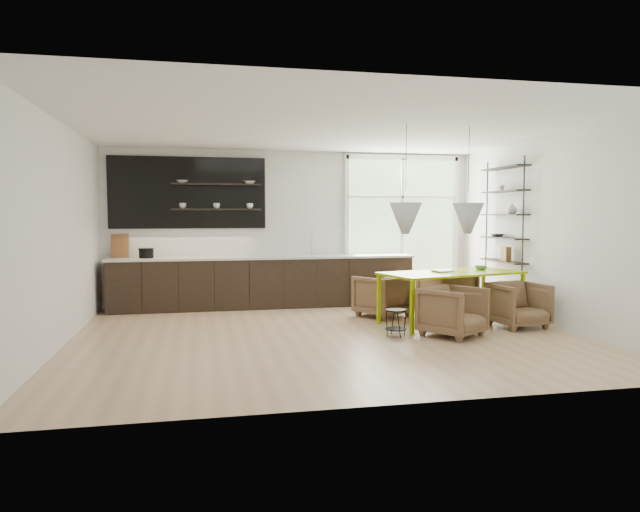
{
  "coord_description": "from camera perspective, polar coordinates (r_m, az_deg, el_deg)",
  "views": [
    {
      "loc": [
        -1.73,
        -7.74,
        1.69
      ],
      "look_at": [
        0.01,
        0.6,
        1.08
      ],
      "focal_mm": 32.0,
      "sensor_mm": 36.0,
      "label": 1
    }
  ],
  "objects": [
    {
      "name": "room",
      "position": [
        9.14,
        2.87,
        2.65
      ],
      "size": [
        7.02,
        6.01,
        2.91
      ],
      "color": "tan",
      "rests_on": "ground"
    },
    {
      "name": "kitchen_run",
      "position": [
        10.54,
        -6.1,
        -1.89
      ],
      "size": [
        5.54,
        0.69,
        2.75
      ],
      "color": "black",
      "rests_on": "ground"
    },
    {
      "name": "right_shelving",
      "position": [
        10.26,
        17.98,
        3.67
      ],
      "size": [
        0.26,
        1.22,
        1.9
      ],
      "color": "black",
      "rests_on": "ground"
    },
    {
      "name": "dining_table",
      "position": [
        9.16,
        13.01,
        -1.9
      ],
      "size": [
        2.38,
        1.5,
        0.81
      ],
      "rotation": [
        0.0,
        0.0,
        0.25
      ],
      "color": "#94BA01",
      "rests_on": "ground"
    },
    {
      "name": "armchair_back_left",
      "position": [
        9.58,
        6.3,
        -3.96
      ],
      "size": [
        1.04,
        1.05,
        0.71
      ],
      "primitive_type": "imported",
      "rotation": [
        0.0,
        0.0,
        3.66
      ],
      "color": "brown",
      "rests_on": "ground"
    },
    {
      "name": "armchair_back_right",
      "position": [
        10.2,
        12.55,
        -3.46
      ],
      "size": [
        0.92,
        0.94,
        0.74
      ],
      "primitive_type": "imported",
      "rotation": [
        0.0,
        0.0,
        3.33
      ],
      "color": "brown",
      "rests_on": "ground"
    },
    {
      "name": "armchair_front_left",
      "position": [
        8.21,
        13.15,
        -5.42
      ],
      "size": [
        1.05,
        1.06,
        0.7
      ],
      "primitive_type": "imported",
      "rotation": [
        0.0,
        0.0,
        0.6
      ],
      "color": "brown",
      "rests_on": "ground"
    },
    {
      "name": "armchair_front_right",
      "position": [
        9.13,
        19.2,
        -4.64
      ],
      "size": [
        0.81,
        0.83,
        0.68
      ],
      "primitive_type": "imported",
      "rotation": [
        0.0,
        0.0,
        0.12
      ],
      "color": "brown",
      "rests_on": "ground"
    },
    {
      "name": "wire_stool",
      "position": [
        8.07,
        7.6,
        -6.27
      ],
      "size": [
        0.3,
        0.3,
        0.38
      ],
      "rotation": [
        0.0,
        0.0,
        -0.02
      ],
      "color": "black",
      "rests_on": "ground"
    },
    {
      "name": "table_book",
      "position": [
        9.06,
        11.41,
        -1.5
      ],
      "size": [
        0.27,
        0.36,
        0.03
      ],
      "primitive_type": "imported",
      "rotation": [
        0.0,
        0.0,
        0.06
      ],
      "color": "white",
      "rests_on": "dining_table"
    },
    {
      "name": "table_bowl",
      "position": [
        9.63,
        15.78,
        -1.14
      ],
      "size": [
        0.21,
        0.21,
        0.06
      ],
      "primitive_type": "imported",
      "rotation": [
        0.0,
        0.0,
        0.04
      ],
      "color": "#4C8550",
      "rests_on": "dining_table"
    }
  ]
}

